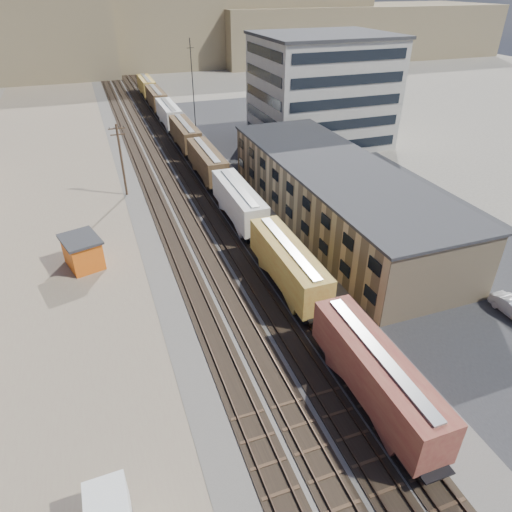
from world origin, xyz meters
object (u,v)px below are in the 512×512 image
object	(u,v)px
freight_train	(195,147)
utility_pole_north	(121,159)
maintenance_shed	(83,252)
parked_car_blue	(313,135)

from	to	relation	value
freight_train	utility_pole_north	world-z (taller)	utility_pole_north
maintenance_shed	parked_car_blue	world-z (taller)	maintenance_shed
freight_train	parked_car_blue	world-z (taller)	freight_train
utility_pole_north	parked_car_blue	world-z (taller)	utility_pole_north
utility_pole_north	parked_car_blue	size ratio (longest dim) A/B	1.63
freight_train	parked_car_blue	xyz separation A→B (m)	(23.75, 4.90, -1.94)
freight_train	utility_pole_north	size ratio (longest dim) A/B	11.97
maintenance_shed	utility_pole_north	bearing A→B (deg)	70.27
maintenance_shed	parked_car_blue	distance (m)	53.00
utility_pole_north	maintenance_shed	bearing A→B (deg)	-109.73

